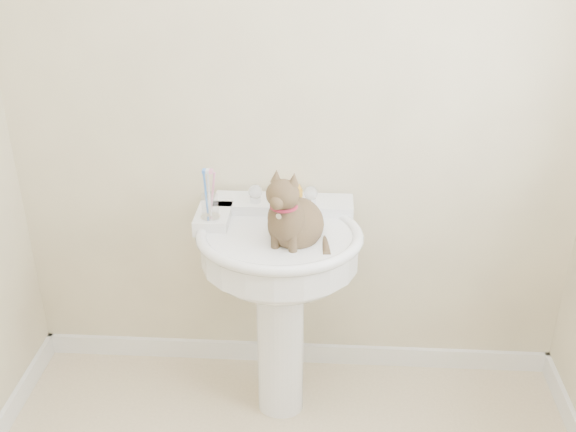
# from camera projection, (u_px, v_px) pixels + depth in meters

# --- Properties ---
(wall_back) EXTENTS (2.20, 0.00, 2.50)m
(wall_back) POSITION_uv_depth(u_px,v_px,m) (295.00, 84.00, 2.42)
(wall_back) COLOR beige
(wall_back) RESTS_ON ground
(baseboard_back) EXTENTS (2.20, 0.02, 0.09)m
(baseboard_back) POSITION_uv_depth(u_px,v_px,m) (294.00, 352.00, 2.96)
(baseboard_back) COLOR white
(baseboard_back) RESTS_ON floor
(pedestal_sink) EXTENTS (0.61, 0.59, 0.83)m
(pedestal_sink) POSITION_uv_depth(u_px,v_px,m) (279.00, 267.00, 2.44)
(pedestal_sink) COLOR white
(pedestal_sink) RESTS_ON floor
(faucet) EXTENTS (0.28, 0.12, 0.14)m
(faucet) POSITION_uv_depth(u_px,v_px,m) (283.00, 195.00, 2.47)
(faucet) COLOR silver
(faucet) RESTS_ON pedestal_sink
(soap_bar) EXTENTS (0.10, 0.08, 0.03)m
(soap_bar) POSITION_uv_depth(u_px,v_px,m) (289.00, 192.00, 2.56)
(soap_bar) COLOR gold
(soap_bar) RESTS_ON pedestal_sink
(toothbrush_cup) EXTENTS (0.07, 0.07, 0.19)m
(toothbrush_cup) POSITION_uv_depth(u_px,v_px,m) (210.00, 206.00, 2.37)
(toothbrush_cup) COLOR silver
(toothbrush_cup) RESTS_ON pedestal_sink
(cat) EXTENTS (0.22, 0.27, 0.40)m
(cat) POSITION_uv_depth(u_px,v_px,m) (294.00, 220.00, 2.29)
(cat) COLOR brown
(cat) RESTS_ON pedestal_sink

